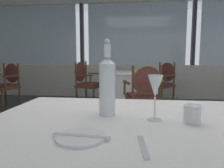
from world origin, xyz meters
TOP-DOWN VIEW (x-y plane):
  - ground_plane at (0.00, 0.00)m, footprint 12.37×12.37m
  - window_wall_far at (-0.00, 3.57)m, footprint 9.06×0.14m
  - side_plate at (-0.16, -1.27)m, footprint 0.17×0.17m
  - butter_knife at (-0.16, -1.27)m, footprint 0.21×0.04m
  - dinner_fork at (0.05, -1.31)m, footprint 0.03×0.17m
  - water_bottle at (-0.11, -0.95)m, footprint 0.08×0.08m
  - wine_glass at (0.11, -1.02)m, footprint 0.07×0.07m
  - water_tumbler at (0.26, -1.05)m, footprint 0.07×0.07m
  - background_table_0 at (-0.09, 2.11)m, footprint 1.11×1.11m
  - dining_chair_0_0 at (-1.03, 2.38)m, footprint 0.57×0.62m
  - dining_chair_0_1 at (0.14, 1.16)m, footprint 0.61×0.56m
  - dining_chair_0_2 at (0.61, 2.79)m, footprint 0.66×0.66m
  - dining_chair_1_0 at (-2.58, 2.01)m, footprint 0.62×0.57m

SIDE VIEW (x-z plane):
  - ground_plane at x=0.00m, z-range 0.00..0.00m
  - background_table_0 at x=-0.09m, z-range 0.00..0.76m
  - dining_chair_0_1 at x=0.14m, z-range 0.08..1.01m
  - dining_chair_0_2 at x=0.61m, z-range 0.08..1.01m
  - dining_chair_1_0 at x=-2.58m, z-range 0.09..1.01m
  - dining_chair_0_0 at x=-1.03m, z-range 0.09..1.04m
  - dinner_fork at x=0.05m, z-range 0.76..0.77m
  - side_plate at x=-0.16m, z-range 0.76..0.77m
  - butter_knife at x=-0.16m, z-range 0.77..0.78m
  - water_tumbler at x=0.26m, z-range 0.76..0.84m
  - wine_glass at x=0.11m, z-range 0.81..1.01m
  - water_bottle at x=-0.11m, z-range 0.73..1.09m
  - window_wall_far at x=0.00m, z-range -0.26..2.40m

